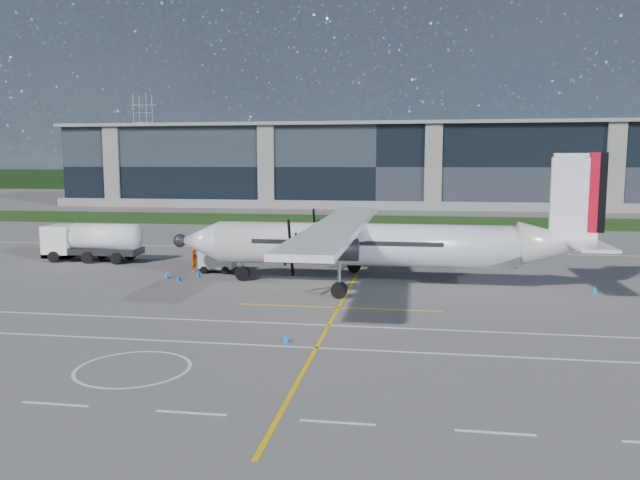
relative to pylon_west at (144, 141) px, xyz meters
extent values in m
plane|color=#64615F|center=(80.00, -110.00, -15.00)|extent=(400.00, 400.00, 0.00)
cube|color=#16370F|center=(80.00, -102.00, -14.98)|extent=(400.00, 18.00, 0.04)
cube|color=black|center=(80.00, -70.00, -7.50)|extent=(120.00, 20.00, 15.00)
cube|color=black|center=(80.00, -10.00, -12.00)|extent=(400.00, 6.00, 6.00)
cube|color=yellow|center=(83.00, -140.00, -14.99)|extent=(0.20, 70.00, 0.01)
cube|color=white|center=(80.00, -164.00, -14.99)|extent=(90.00, 0.15, 0.01)
imported|color=#F25907|center=(70.46, -145.84, -13.95)|extent=(0.73, 0.94, 2.11)
cone|color=blue|center=(70.63, -149.51, -14.75)|extent=(0.36, 0.36, 0.50)
cone|color=blue|center=(81.43, -163.37, -14.75)|extent=(0.36, 0.36, 0.50)
cone|color=blue|center=(98.90, -149.39, -14.75)|extent=(0.36, 0.36, 0.50)
cone|color=blue|center=(71.47, -147.82, -14.75)|extent=(0.36, 0.36, 0.50)
cone|color=blue|center=(69.40, -148.73, -14.75)|extent=(0.36, 0.36, 0.50)
camera|label=1|loc=(87.46, -191.29, -6.53)|focal=35.00mm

